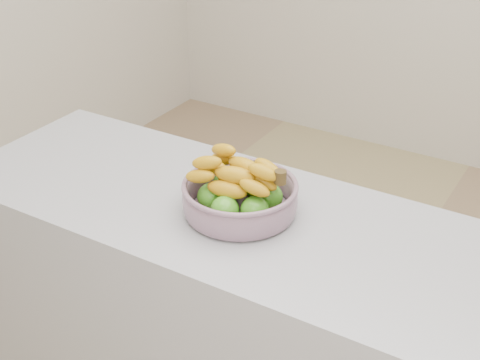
% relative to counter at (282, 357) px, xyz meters
% --- Properties ---
extents(counter, '(2.00, 0.60, 0.90)m').
position_rel_counter_xyz_m(counter, '(0.00, 0.00, 0.00)').
color(counter, '#9D9EA6').
rests_on(counter, ground).
extents(fruit_bowl, '(0.31, 0.31, 0.16)m').
position_rel_counter_xyz_m(fruit_bowl, '(-0.14, -0.00, 0.50)').
color(fruit_bowl, '#8890A3').
rests_on(fruit_bowl, counter).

